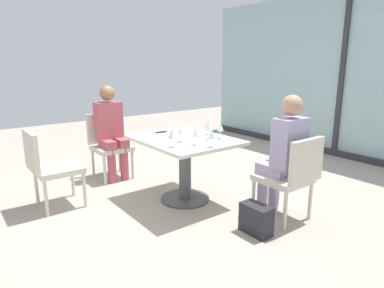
{
  "coord_description": "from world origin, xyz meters",
  "views": [
    {
      "loc": [
        2.94,
        -2.14,
        1.55
      ],
      "look_at": [
        0.0,
        0.1,
        0.65
      ],
      "focal_mm": 31.32,
      "sensor_mm": 36.0,
      "label": 1
    }
  ],
  "objects_px": {
    "person_far_right": "(284,151)",
    "person_side_end": "(111,128)",
    "chair_side_end": "(108,141)",
    "wine_glass_3": "(212,134)",
    "wine_glass_1": "(172,134)",
    "wine_glass_0": "(209,127)",
    "wine_glass_2": "(196,132)",
    "wine_glass_4": "(181,130)",
    "handbag_0": "(256,219)",
    "dining_table_main": "(185,155)",
    "wine_glass_6": "(220,127)",
    "coffee_cup": "(172,133)",
    "chair_far_right": "(292,174)",
    "cell_phone_on_table": "(161,132)",
    "chair_front_left": "(48,164)",
    "wine_glass_5": "(208,124)"
  },
  "relations": [
    {
      "from": "person_far_right",
      "to": "wine_glass_4",
      "type": "bearing_deg",
      "value": -142.39
    },
    {
      "from": "chair_side_end",
      "to": "person_side_end",
      "type": "height_order",
      "value": "person_side_end"
    },
    {
      "from": "wine_glass_0",
      "to": "wine_glass_1",
      "type": "distance_m",
      "value": 0.52
    },
    {
      "from": "chair_far_right",
      "to": "coffee_cup",
      "type": "bearing_deg",
      "value": -153.89
    },
    {
      "from": "wine_glass_3",
      "to": "wine_glass_1",
      "type": "bearing_deg",
      "value": -126.83
    },
    {
      "from": "wine_glass_0",
      "to": "wine_glass_4",
      "type": "bearing_deg",
      "value": -103.86
    },
    {
      "from": "wine_glass_0",
      "to": "handbag_0",
      "type": "relative_size",
      "value": 0.62
    },
    {
      "from": "chair_side_end",
      "to": "wine_glass_6",
      "type": "bearing_deg",
      "value": 22.0
    },
    {
      "from": "chair_side_end",
      "to": "person_far_right",
      "type": "height_order",
      "value": "person_far_right"
    },
    {
      "from": "person_side_end",
      "to": "wine_glass_0",
      "type": "bearing_deg",
      "value": 20.36
    },
    {
      "from": "chair_far_right",
      "to": "chair_side_end",
      "type": "distance_m",
      "value": 2.53
    },
    {
      "from": "wine_glass_1",
      "to": "person_far_right",
      "type": "bearing_deg",
      "value": 50.25
    },
    {
      "from": "chair_side_end",
      "to": "person_side_end",
      "type": "distance_m",
      "value": 0.23
    },
    {
      "from": "person_side_end",
      "to": "dining_table_main",
      "type": "bearing_deg",
      "value": 15.7
    },
    {
      "from": "handbag_0",
      "to": "dining_table_main",
      "type": "bearing_deg",
      "value": -176.7
    },
    {
      "from": "person_far_right",
      "to": "person_side_end",
      "type": "bearing_deg",
      "value": -158.54
    },
    {
      "from": "chair_side_end",
      "to": "wine_glass_6",
      "type": "height_order",
      "value": "wine_glass_6"
    },
    {
      "from": "chair_far_right",
      "to": "wine_glass_3",
      "type": "bearing_deg",
      "value": -137.33
    },
    {
      "from": "person_side_end",
      "to": "chair_far_right",
      "type": "bearing_deg",
      "value": 20.51
    },
    {
      "from": "chair_far_right",
      "to": "wine_glass_4",
      "type": "height_order",
      "value": "wine_glass_4"
    },
    {
      "from": "dining_table_main",
      "to": "wine_glass_2",
      "type": "xyz_separation_m",
      "value": [
        0.32,
        -0.1,
        0.32
      ]
    },
    {
      "from": "chair_front_left",
      "to": "coffee_cup",
      "type": "xyz_separation_m",
      "value": [
        0.57,
        1.21,
        0.28
      ]
    },
    {
      "from": "handbag_0",
      "to": "wine_glass_1",
      "type": "bearing_deg",
      "value": -153.31
    },
    {
      "from": "chair_side_end",
      "to": "handbag_0",
      "type": "bearing_deg",
      "value": 9.62
    },
    {
      "from": "person_side_end",
      "to": "wine_glass_1",
      "type": "height_order",
      "value": "person_side_end"
    },
    {
      "from": "wine_glass_0",
      "to": "chair_far_right",
      "type": "bearing_deg",
      "value": 20.76
    },
    {
      "from": "wine_glass_6",
      "to": "cell_phone_on_table",
      "type": "height_order",
      "value": "wine_glass_6"
    },
    {
      "from": "chair_side_end",
      "to": "coffee_cup",
      "type": "height_order",
      "value": "chair_side_end"
    },
    {
      "from": "wine_glass_2",
      "to": "handbag_0",
      "type": "bearing_deg",
      "value": 12.25
    },
    {
      "from": "coffee_cup",
      "to": "cell_phone_on_table",
      "type": "bearing_deg",
      "value": 172.01
    },
    {
      "from": "chair_far_right",
      "to": "person_side_end",
      "type": "xyz_separation_m",
      "value": [
        -2.28,
        -0.85,
        0.2
      ]
    },
    {
      "from": "chair_far_right",
      "to": "wine_glass_6",
      "type": "distance_m",
      "value": 0.91
    },
    {
      "from": "wine_glass_4",
      "to": "coffee_cup",
      "type": "relative_size",
      "value": 2.06
    },
    {
      "from": "chair_side_end",
      "to": "wine_glass_3",
      "type": "relative_size",
      "value": 4.7
    },
    {
      "from": "coffee_cup",
      "to": "chair_side_end",
      "type": "bearing_deg",
      "value": -167.49
    },
    {
      "from": "chair_far_right",
      "to": "chair_front_left",
      "type": "relative_size",
      "value": 1.0
    },
    {
      "from": "chair_side_end",
      "to": "wine_glass_2",
      "type": "height_order",
      "value": "wine_glass_2"
    },
    {
      "from": "dining_table_main",
      "to": "wine_glass_6",
      "type": "xyz_separation_m",
      "value": [
        0.26,
        0.3,
        0.32
      ]
    },
    {
      "from": "person_side_end",
      "to": "wine_glass_5",
      "type": "bearing_deg",
      "value": 28.71
    },
    {
      "from": "dining_table_main",
      "to": "wine_glass_2",
      "type": "bearing_deg",
      "value": -16.85
    },
    {
      "from": "chair_side_end",
      "to": "coffee_cup",
      "type": "relative_size",
      "value": 9.67
    },
    {
      "from": "chair_far_right",
      "to": "cell_phone_on_table",
      "type": "relative_size",
      "value": 6.04
    },
    {
      "from": "person_far_right",
      "to": "wine_glass_6",
      "type": "xyz_separation_m",
      "value": [
        -0.7,
        -0.21,
        0.16
      ]
    },
    {
      "from": "wine_glass_0",
      "to": "wine_glass_2",
      "type": "relative_size",
      "value": 1.0
    },
    {
      "from": "dining_table_main",
      "to": "chair_far_right",
      "type": "xyz_separation_m",
      "value": [
        1.06,
        0.51,
        -0.04
      ]
    },
    {
      "from": "wine_glass_2",
      "to": "wine_glass_4",
      "type": "distance_m",
      "value": 0.21
    },
    {
      "from": "chair_side_end",
      "to": "wine_glass_5",
      "type": "bearing_deg",
      "value": 26.69
    },
    {
      "from": "chair_front_left",
      "to": "person_side_end",
      "type": "relative_size",
      "value": 0.69
    },
    {
      "from": "wine_glass_4",
      "to": "wine_glass_6",
      "type": "xyz_separation_m",
      "value": [
        0.14,
        0.43,
        0.0
      ]
    },
    {
      "from": "wine_glass_1",
      "to": "cell_phone_on_table",
      "type": "xyz_separation_m",
      "value": [
        -0.69,
        0.3,
        -0.13
      ]
    }
  ]
}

